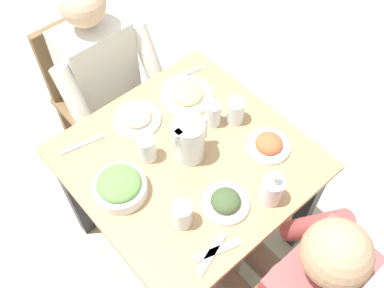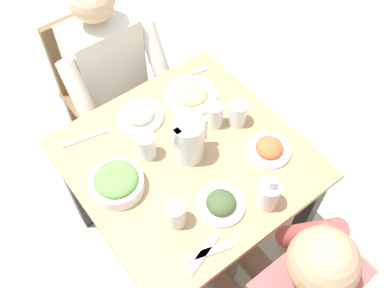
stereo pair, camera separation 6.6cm
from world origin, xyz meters
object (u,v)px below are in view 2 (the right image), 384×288
Objects in this scene: dining_table at (188,173)px; water_glass_far_right at (176,214)px; chair_far at (101,83)px; diner_near at (274,287)px; salad_bowl at (117,182)px; water_glass_center at (215,115)px; water_glass_far_left at (238,113)px; diner_far at (118,86)px; plate_beans at (140,115)px; plate_dolmas at (221,204)px; plate_rice_curry at (269,149)px; oil_carafe at (268,195)px; water_pitcher at (188,140)px; plate_fries at (191,94)px; water_glass_by_pitcher at (147,146)px.

water_glass_far_right is (-0.20, -0.20, 0.18)m from dining_table.
diner_near is at bearing -93.15° from chair_far.
salad_bowl is 1.78× the size of water_glass_center.
water_glass_center is (-0.08, 0.05, 0.00)m from water_glass_far_left.
diner_far is 10.62× the size of water_glass_far_left.
plate_dolmas is at bearing -89.58° from plate_beans.
water_glass_far_left reaches higher than plate_rice_curry.
dining_table is 0.78m from chair_far.
plate_dolmas is 1.01× the size of plate_rice_curry.
diner_near is 0.52m from plate_rice_curry.
plate_dolmas is at bearing -93.73° from diner_far.
salad_bowl is 0.55m from oil_carafe.
chair_far reaches higher than plate_dolmas.
oil_carafe reaches higher than dining_table.
water_pitcher is 1.76× the size of water_glass_far_left.
water_pitcher is (0.07, 0.57, 0.19)m from diner_near.
chair_far is 7.72× the size of water_glass_far_right.
plate_beans is (-0.05, 0.27, -0.08)m from water_pitcher.
diner_far is at bearing 114.39° from water_glass_far_left.
plate_beans is at bearing 88.87° from diner_near.
dining_table is at bearing -91.88° from diner_far.
plate_fries is (0.26, 0.81, 0.11)m from diner_near.
chair_far reaches higher than dining_table.
water_glass_center is (-0.08, 0.24, 0.04)m from plate_rice_curry.
water_glass_far_left is at bearing 1.77° from water_pitcher.
water_glass_far_right is 0.31m from water_glass_by_pitcher.
diner_far reaches higher than water_glass_far_right.
dining_table is at bearing -130.09° from plate_fries.
plate_rice_curry is at bearing -89.65° from water_glass_far_left.
water_glass_far_left is at bearing -73.44° from plate_fries.
water_glass_by_pitcher is (-0.14, -0.46, 0.15)m from diner_far.
water_glass_far_left is (-0.00, 0.19, 0.03)m from plate_rice_curry.
water_glass_by_pitcher is at bearing -156.86° from plate_fries.
diner_far reaches higher than dining_table.
plate_fries is at bearing 80.48° from oil_carafe.
water_glass_center is (0.17, -0.50, 0.15)m from diner_far.
plate_fries is (0.18, -0.53, 0.25)m from chair_far.
plate_dolmas and plate_rice_curry have the same top height.
salad_bowl is at bearing 171.03° from dining_table.
plate_fries is (0.19, 0.23, -0.08)m from water_pitcher.
plate_fries reaches higher than dining_table.
water_glass_by_pitcher is (-0.08, -0.17, 0.04)m from plate_beans.
oil_carafe reaches higher than plate_rice_curry.
diner_far is 5.78× the size of plate_beans.
plate_fries is (0.18, -0.33, 0.11)m from diner_far.
water_glass_by_pitcher is at bearing 144.20° from plate_rice_curry.
water_glass_far_left is at bearing -65.61° from diner_far.
plate_rice_curry is at bearing 2.56° from water_glass_far_right.
water_glass_center is (0.23, -0.22, 0.04)m from plate_beans.
salad_bowl is at bearing 176.81° from water_glass_far_left.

